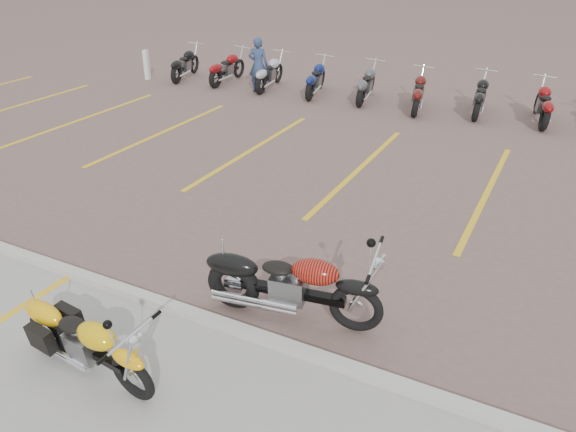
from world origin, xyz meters
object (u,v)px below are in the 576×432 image
object	(u,v)px
yellow_cruiser	(87,342)
flame_cruiser	(289,287)
person_a	(258,65)
bollard	(147,65)

from	to	relation	value
yellow_cruiser	flame_cruiser	world-z (taller)	flame_cruiser
flame_cruiser	person_a	xyz separation A→B (m)	(-6.32, 10.08, 0.36)
yellow_cruiser	person_a	xyz separation A→B (m)	(-4.73, 12.06, 0.43)
person_a	flame_cruiser	bearing A→B (deg)	104.44
yellow_cruiser	bollard	world-z (taller)	bollard
yellow_cruiser	person_a	distance (m)	12.96
flame_cruiser	yellow_cruiser	bearing A→B (deg)	-137.69
person_a	bollard	size ratio (longest dim) A/B	1.71
flame_cruiser	bollard	distance (m)	14.42
flame_cruiser	person_a	size ratio (longest dim) A/B	1.41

